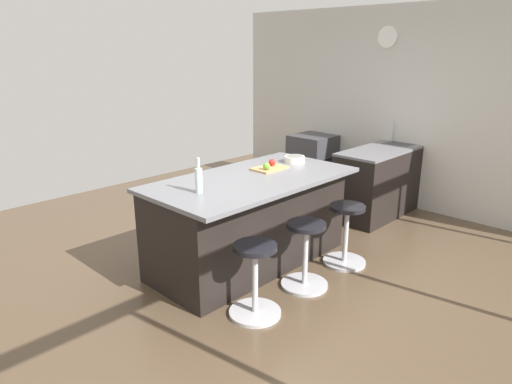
{
  "coord_description": "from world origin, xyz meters",
  "views": [
    {
      "loc": [
        3.08,
        2.85,
        2.14
      ],
      "look_at": [
        -0.02,
        -0.14,
        0.79
      ],
      "focal_mm": 32.34,
      "sensor_mm": 36.0,
      "label": 1
    }
  ],
  "objects_px": {
    "kitchen_island": "(249,220)",
    "cutting_board": "(270,168)",
    "oven_range": "(312,163)",
    "apple_green": "(267,166)",
    "stool_near_camera": "(255,282)",
    "apple_red": "(272,162)",
    "stool_by_window": "(346,236)",
    "stool_middle": "(305,257)",
    "fruit_bowl": "(295,159)",
    "water_bottle": "(199,179)"
  },
  "relations": [
    {
      "from": "kitchen_island",
      "to": "stool_by_window",
      "type": "xyz_separation_m",
      "value": [
        -0.67,
        0.73,
        -0.17
      ]
    },
    {
      "from": "kitchen_island",
      "to": "water_bottle",
      "type": "distance_m",
      "value": 0.9
    },
    {
      "from": "kitchen_island",
      "to": "apple_green",
      "type": "relative_size",
      "value": 28.28
    },
    {
      "from": "oven_range",
      "to": "apple_green",
      "type": "distance_m",
      "value": 2.59
    },
    {
      "from": "cutting_board",
      "to": "fruit_bowl",
      "type": "relative_size",
      "value": 1.61
    },
    {
      "from": "oven_range",
      "to": "cutting_board",
      "type": "distance_m",
      "value": 2.47
    },
    {
      "from": "cutting_board",
      "to": "apple_green",
      "type": "height_order",
      "value": "apple_green"
    },
    {
      "from": "oven_range",
      "to": "kitchen_island",
      "type": "bearing_deg",
      "value": 23.86
    },
    {
      "from": "kitchen_island",
      "to": "cutting_board",
      "type": "xyz_separation_m",
      "value": [
        -0.35,
        -0.05,
        0.47
      ]
    },
    {
      "from": "oven_range",
      "to": "stool_middle",
      "type": "distance_m",
      "value": 3.13
    },
    {
      "from": "stool_middle",
      "to": "apple_red",
      "type": "height_order",
      "value": "apple_red"
    },
    {
      "from": "apple_green",
      "to": "fruit_bowl",
      "type": "distance_m",
      "value": 0.51
    },
    {
      "from": "apple_green",
      "to": "water_bottle",
      "type": "relative_size",
      "value": 0.24
    },
    {
      "from": "oven_range",
      "to": "stool_middle",
      "type": "height_order",
      "value": "oven_range"
    },
    {
      "from": "fruit_bowl",
      "to": "stool_near_camera",
      "type": "bearing_deg",
      "value": 28.47
    },
    {
      "from": "water_bottle",
      "to": "apple_red",
      "type": "bearing_deg",
      "value": -173.05
    },
    {
      "from": "cutting_board",
      "to": "water_bottle",
      "type": "relative_size",
      "value": 1.15
    },
    {
      "from": "stool_by_window",
      "to": "kitchen_island",
      "type": "bearing_deg",
      "value": -47.55
    },
    {
      "from": "oven_range",
      "to": "stool_by_window",
      "type": "relative_size",
      "value": 1.36
    },
    {
      "from": "stool_near_camera",
      "to": "oven_range",
      "type": "bearing_deg",
      "value": -149.96
    },
    {
      "from": "kitchen_island",
      "to": "stool_middle",
      "type": "xyz_separation_m",
      "value": [
        -0.0,
        0.73,
        -0.17
      ]
    },
    {
      "from": "oven_range",
      "to": "stool_by_window",
      "type": "bearing_deg",
      "value": 44.8
    },
    {
      "from": "fruit_bowl",
      "to": "cutting_board",
      "type": "bearing_deg",
      "value": 0.3
    },
    {
      "from": "water_bottle",
      "to": "kitchen_island",
      "type": "bearing_deg",
      "value": -174.93
    },
    {
      "from": "stool_near_camera",
      "to": "kitchen_island",
      "type": "bearing_deg",
      "value": -132.45
    },
    {
      "from": "apple_green",
      "to": "stool_middle",
      "type": "bearing_deg",
      "value": 70.56
    },
    {
      "from": "cutting_board",
      "to": "fruit_bowl",
      "type": "xyz_separation_m",
      "value": [
        -0.41,
        -0.0,
        0.03
      ]
    },
    {
      "from": "cutting_board",
      "to": "apple_green",
      "type": "xyz_separation_m",
      "value": [
        0.1,
        0.04,
        0.05
      ]
    },
    {
      "from": "stool_near_camera",
      "to": "apple_green",
      "type": "xyz_separation_m",
      "value": [
        -0.92,
        -0.73,
        0.69
      ]
    },
    {
      "from": "apple_red",
      "to": "stool_by_window",
      "type": "bearing_deg",
      "value": 106.92
    },
    {
      "from": "apple_green",
      "to": "apple_red",
      "type": "relative_size",
      "value": 1.04
    },
    {
      "from": "stool_near_camera",
      "to": "cutting_board",
      "type": "relative_size",
      "value": 1.76
    },
    {
      "from": "water_bottle",
      "to": "fruit_bowl",
      "type": "bearing_deg",
      "value": -175.71
    },
    {
      "from": "stool_middle",
      "to": "water_bottle",
      "type": "distance_m",
      "value": 1.21
    },
    {
      "from": "kitchen_island",
      "to": "apple_red",
      "type": "relative_size",
      "value": 29.45
    },
    {
      "from": "kitchen_island",
      "to": "cutting_board",
      "type": "relative_size",
      "value": 5.86
    },
    {
      "from": "stool_middle",
      "to": "oven_range",
      "type": "bearing_deg",
      "value": -143.84
    },
    {
      "from": "stool_by_window",
      "to": "fruit_bowl",
      "type": "xyz_separation_m",
      "value": [
        -0.1,
        -0.78,
        0.67
      ]
    },
    {
      "from": "stool_near_camera",
      "to": "stool_by_window",
      "type": "bearing_deg",
      "value": 180.0
    },
    {
      "from": "kitchen_island",
      "to": "apple_green",
      "type": "height_order",
      "value": "apple_green"
    },
    {
      "from": "oven_range",
      "to": "apple_red",
      "type": "relative_size",
      "value": 12.01
    },
    {
      "from": "stool_middle",
      "to": "cutting_board",
      "type": "distance_m",
      "value": 1.06
    },
    {
      "from": "stool_by_window",
      "to": "stool_middle",
      "type": "bearing_deg",
      "value": 0.0
    },
    {
      "from": "oven_range",
      "to": "cutting_board",
      "type": "relative_size",
      "value": 2.39
    },
    {
      "from": "oven_range",
      "to": "cutting_board",
      "type": "xyz_separation_m",
      "value": [
        2.17,
        1.07,
        0.51
      ]
    },
    {
      "from": "oven_range",
      "to": "water_bottle",
      "type": "height_order",
      "value": "water_bottle"
    },
    {
      "from": "oven_range",
      "to": "stool_middle",
      "type": "relative_size",
      "value": 1.36
    },
    {
      "from": "stool_by_window",
      "to": "stool_near_camera",
      "type": "relative_size",
      "value": 1.0
    },
    {
      "from": "stool_by_window",
      "to": "water_bottle",
      "type": "xyz_separation_m",
      "value": [
        1.34,
        -0.67,
        0.75
      ]
    },
    {
      "from": "kitchen_island",
      "to": "stool_by_window",
      "type": "distance_m",
      "value": 1.0
    }
  ]
}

